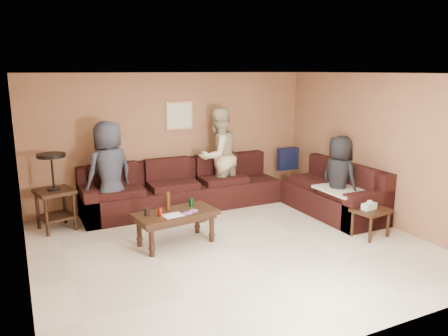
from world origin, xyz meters
The scene contains 10 objects.
room centered at (0.00, 0.00, 1.66)m, with size 5.60×5.50×2.50m.
sectional_sofa centered at (0.81, 1.52, 0.33)m, with size 4.65×2.90×0.97m.
coffee_table centered at (-0.72, 0.50, 0.42)m, with size 1.27×0.76×0.78m.
end_table_left centered at (-2.26, 1.93, 0.66)m, with size 0.67×0.67×1.26m.
side_table_right centered at (2.10, -0.53, 0.39)m, with size 0.60×0.52×0.59m.
waste_bin centered at (-0.03, 1.30, 0.13)m, with size 0.21×0.21×0.26m, color black.
wall_art centered at (0.10, 2.48, 1.70)m, with size 0.52×0.04×0.52m.
person_left centered at (-1.37, 1.90, 0.87)m, with size 0.85×0.55×1.74m, color #2F3441.
person_middle centered at (0.72, 2.07, 0.93)m, with size 0.90×0.70×1.86m, color #BDB08C.
person_right centered at (2.12, 0.25, 0.74)m, with size 0.73×0.47×1.49m, color black.
Camera 1 is at (-2.75, -5.33, 2.55)m, focal length 35.00 mm.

